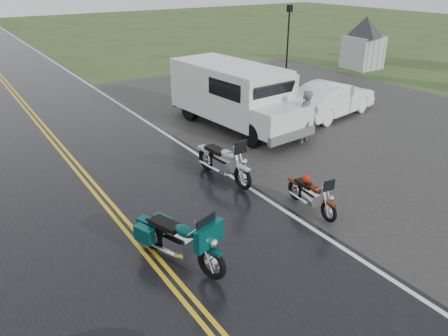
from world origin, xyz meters
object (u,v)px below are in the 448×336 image
at_px(motorcycle_teal, 212,252).
at_px(lamp_post_far_right, 288,41).
at_px(motorcycle_red, 330,204).
at_px(sedan_white, 332,99).
at_px(van_white, 253,114).
at_px(person_at_van, 305,118).
at_px(visitor_center, 366,30).
at_px(motorcycle_silver, 243,169).

bearing_deg(motorcycle_teal, lamp_post_far_right, 25.95).
xyz_separation_m(motorcycle_red, sedan_white, (6.61, 6.30, 0.19)).
relative_size(motorcycle_red, lamp_post_far_right, 0.46).
xyz_separation_m(van_white, sedan_white, (5.11, 1.06, -0.52)).
distance_m(motorcycle_teal, person_at_van, 8.49).
bearing_deg(motorcycle_teal, motorcycle_red, -14.40).
relative_size(motorcycle_red, van_white, 0.29).
bearing_deg(motorcycle_red, van_white, 78.76).
bearing_deg(lamp_post_far_right, motorcycle_red, -127.09).
distance_m(visitor_center, sedan_white, 11.06).
xyz_separation_m(motorcycle_silver, sedan_white, (7.39, 3.68, 0.03)).
relative_size(visitor_center, motorcycle_red, 8.52).
relative_size(motorcycle_red, motorcycle_teal, 0.77).
xyz_separation_m(visitor_center, sedan_white, (-9.05, -6.14, -1.65)).
bearing_deg(van_white, motorcycle_silver, -136.27).
bearing_deg(motorcycle_red, sedan_white, 48.38).
relative_size(motorcycle_teal, motorcycle_silver, 1.00).
bearing_deg(motorcycle_teal, motorcycle_silver, 26.64).
height_order(motorcycle_teal, lamp_post_far_right, lamp_post_far_right).
distance_m(sedan_white, lamp_post_far_right, 8.06).
xyz_separation_m(motorcycle_teal, lamp_post_far_right, (13.78, 13.71, 1.32)).
relative_size(van_white, lamp_post_far_right, 1.58).
xyz_separation_m(motorcycle_red, lamp_post_far_right, (10.15, 13.42, 1.49)).
bearing_deg(motorcycle_teal, van_white, 28.21).
height_order(motorcycle_teal, person_at_van, person_at_van).
distance_m(visitor_center, motorcycle_red, 20.08).
xyz_separation_m(motorcycle_red, motorcycle_teal, (-3.63, -0.29, 0.16)).
distance_m(motorcycle_red, lamp_post_far_right, 16.89).
height_order(motorcycle_red, sedan_white, sedan_white).
distance_m(motorcycle_red, van_white, 5.50).
height_order(visitor_center, motorcycle_red, visitor_center).
bearing_deg(visitor_center, person_at_van, -147.38).
height_order(visitor_center, van_white, visitor_center).
relative_size(visitor_center, sedan_white, 3.54).
distance_m(van_white, person_at_van, 1.99).
xyz_separation_m(visitor_center, person_at_van, (-12.32, -7.88, -1.43)).
bearing_deg(sedan_white, visitor_center, -66.29).
xyz_separation_m(motorcycle_silver, lamp_post_far_right, (10.93, 10.81, 1.32)).
relative_size(visitor_center, van_white, 2.49).
distance_m(motorcycle_silver, van_white, 3.52).
bearing_deg(lamp_post_far_right, van_white, -136.57).
bearing_deg(sedan_white, motorcycle_silver, 106.03).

